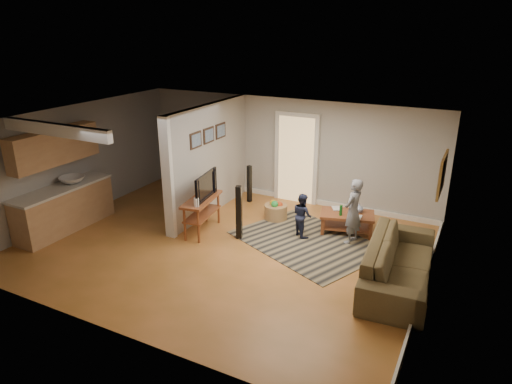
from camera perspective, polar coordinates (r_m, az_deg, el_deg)
ground at (r=9.08m, az=-4.00°, el=-6.80°), size 7.50×7.50×0.00m
room_shell at (r=9.42m, az=-8.47°, el=3.60°), size 7.54×6.02×2.52m
area_rug at (r=9.30m, az=6.40°, el=-6.16°), size 3.34×2.96×0.01m
sofa at (r=8.25m, az=17.19°, el=-10.72°), size 1.20×2.65×0.75m
coffee_table at (r=9.71m, az=11.42°, el=-3.12°), size 1.22×0.90×0.65m
tv_console at (r=9.47m, az=-6.75°, el=-1.19°), size 0.62×1.25×1.03m
speaker_left at (r=9.17m, az=-2.14°, el=-2.60°), size 0.14×0.14×1.13m
speaker_right at (r=11.11m, az=-0.83°, el=1.03°), size 0.11×0.11×0.92m
toy_basket at (r=10.23m, az=2.48°, el=-2.39°), size 0.51×0.51×0.45m
child at (r=9.43m, az=11.73°, el=-6.13°), size 0.42×0.55×1.34m
toddler at (r=9.55m, az=5.71°, el=-5.42°), size 0.57×0.55×0.92m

